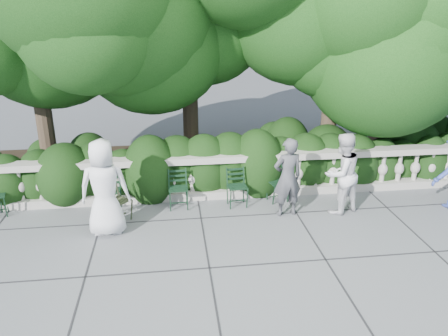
{
  "coord_description": "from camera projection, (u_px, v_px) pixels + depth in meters",
  "views": [
    {
      "loc": [
        -1.03,
        -7.15,
        4.12
      ],
      "look_at": [
        0.0,
        1.0,
        1.0
      ],
      "focal_mm": 35.0,
      "sensor_mm": 36.0,
      "label": 1
    }
  ],
  "objects": [
    {
      "name": "chair_weathered",
      "position": [
        125.0,
        223.0,
        8.7
      ],
      "size": [
        0.65,
        0.64,
        0.84
      ],
      "primitive_type": null,
      "rotation": [
        0.0,
        0.0,
        0.9
      ],
      "color": "black",
      "rests_on": "ground"
    },
    {
      "name": "person_woman_grey",
      "position": [
        288.0,
        177.0,
        8.78
      ],
      "size": [
        0.66,
        0.48,
        1.65
      ],
      "primitive_type": "imported",
      "rotation": [
        0.0,
        0.0,
        3.3
      ],
      "color": "#44454A",
      "rests_on": "ground"
    },
    {
      "name": "chair_e",
      "position": [
        239.0,
        208.0,
        9.32
      ],
      "size": [
        0.47,
        0.51,
        0.84
      ],
      "primitive_type": null,
      "rotation": [
        0.0,
        0.0,
        0.08
      ],
      "color": "black",
      "rests_on": "ground"
    },
    {
      "name": "balustrade",
      "position": [
        219.0,
        177.0,
        9.71
      ],
      "size": [
        12.0,
        0.44,
        1.0
      ],
      "color": "#9E998E",
      "rests_on": "ground"
    },
    {
      "name": "tree_canopy",
      "position": [
        242.0,
        10.0,
        9.85
      ],
      "size": [
        15.04,
        6.52,
        6.78
      ],
      "color": "#3F3023",
      "rests_on": "ground"
    },
    {
      "name": "chair_c",
      "position": [
        111.0,
        213.0,
        9.12
      ],
      "size": [
        0.45,
        0.49,
        0.84
      ],
      "primitive_type": null,
      "rotation": [
        0.0,
        0.0,
        -0.02
      ],
      "color": "black",
      "rests_on": "ground"
    },
    {
      "name": "chair_f",
      "position": [
        280.0,
        203.0,
        9.57
      ],
      "size": [
        0.54,
        0.57,
        0.84
      ],
      "primitive_type": null,
      "rotation": [
        0.0,
        0.0,
        0.25
      ],
      "color": "black",
      "rests_on": "ground"
    },
    {
      "name": "shrub_hedge",
      "position": [
        214.0,
        177.0,
        11.0
      ],
      "size": [
        15.0,
        2.6,
        1.7
      ],
      "primitive_type": null,
      "color": "black",
      "rests_on": "ground"
    },
    {
      "name": "person_businessman",
      "position": [
        104.0,
        188.0,
        8.03
      ],
      "size": [
        0.91,
        0.59,
        1.85
      ],
      "primitive_type": "imported",
      "rotation": [
        0.0,
        0.0,
        3.14
      ],
      "color": "white",
      "rests_on": "ground"
    },
    {
      "name": "person_casual_man",
      "position": [
        342.0,
        174.0,
        8.9
      ],
      "size": [
        1.01,
        0.92,
        1.71
      ],
      "primitive_type": "imported",
      "rotation": [
        0.0,
        0.0,
        3.54
      ],
      "color": "silver",
      "rests_on": "ground"
    },
    {
      "name": "ground",
      "position": [
        231.0,
        236.0,
        8.21
      ],
      "size": [
        90.0,
        90.0,
        0.0
      ],
      "primitive_type": "plane",
      "color": "#56595E",
      "rests_on": "ground"
    },
    {
      "name": "chair_d",
      "position": [
        179.0,
        211.0,
        9.22
      ],
      "size": [
        0.45,
        0.49,
        0.84
      ],
      "primitive_type": null,
      "rotation": [
        0.0,
        0.0,
        0.02
      ],
      "color": "black",
      "rests_on": "ground"
    }
  ]
}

